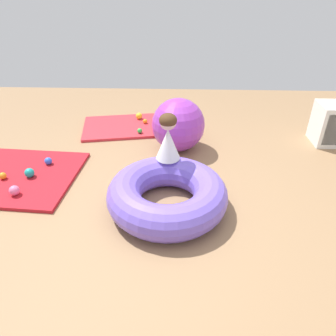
% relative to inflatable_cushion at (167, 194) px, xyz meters
% --- Properties ---
extents(ground_plane, '(8.00, 8.00, 0.00)m').
position_rel_inflatable_cushion_xyz_m(ground_plane, '(0.03, -0.09, -0.17)').
color(ground_plane, '#93704C').
extents(gym_mat_near_right, '(1.88, 1.17, 0.04)m').
position_rel_inflatable_cushion_xyz_m(gym_mat_near_right, '(-0.50, 1.99, -0.15)').
color(gym_mat_near_right, red).
rests_on(gym_mat_near_right, ground).
extents(gym_mat_far_left, '(1.32, 1.26, 0.04)m').
position_rel_inflatable_cushion_xyz_m(gym_mat_far_left, '(-1.72, 0.49, -0.15)').
color(gym_mat_far_left, '#B21923').
rests_on(gym_mat_far_left, ground).
extents(inflatable_cushion, '(1.20, 1.20, 0.34)m').
position_rel_inflatable_cushion_xyz_m(inflatable_cushion, '(0.00, 0.00, 0.00)').
color(inflatable_cushion, '#7056D1').
rests_on(inflatable_cushion, ground).
extents(child_in_white, '(0.33, 0.33, 0.51)m').
position_rel_inflatable_cushion_xyz_m(child_in_white, '(-0.01, 0.43, 0.42)').
color(child_in_white, white).
rests_on(child_in_white, inflatable_cushion).
extents(play_ball_orange, '(0.08, 0.08, 0.08)m').
position_rel_inflatable_cushion_xyz_m(play_ball_orange, '(-1.89, 0.40, -0.09)').
color(play_ball_orange, orange).
rests_on(play_ball_orange, gym_mat_far_left).
extents(play_ball_teal, '(0.11, 0.11, 0.11)m').
position_rel_inflatable_cushion_xyz_m(play_ball_teal, '(-1.60, 0.45, -0.08)').
color(play_ball_teal, teal).
rests_on(play_ball_teal, gym_mat_far_left).
extents(play_ball_yellow, '(0.10, 0.10, 0.10)m').
position_rel_inflatable_cushion_xyz_m(play_ball_yellow, '(-0.55, 2.20, -0.08)').
color(play_ball_yellow, yellow).
rests_on(play_ball_yellow, gym_mat_near_right).
extents(play_ball_green, '(0.07, 0.07, 0.07)m').
position_rel_inflatable_cushion_xyz_m(play_ball_green, '(-0.47, 1.67, -0.09)').
color(play_ball_green, green).
rests_on(play_ball_green, gym_mat_near_right).
extents(play_ball_pink, '(0.11, 0.11, 0.11)m').
position_rel_inflatable_cushion_xyz_m(play_ball_pink, '(-1.62, 0.11, -0.08)').
color(play_ball_pink, pink).
rests_on(play_ball_pink, gym_mat_far_left).
extents(play_ball_blue, '(0.09, 0.09, 0.09)m').
position_rel_inflatable_cushion_xyz_m(play_ball_blue, '(-1.49, 0.74, -0.09)').
color(play_ball_blue, blue).
rests_on(play_ball_blue, gym_mat_far_left).
extents(play_ball_orange_second, '(0.07, 0.07, 0.07)m').
position_rel_inflatable_cushion_xyz_m(play_ball_orange_second, '(-0.43, 2.03, -0.09)').
color(play_ball_orange_second, orange).
rests_on(play_ball_orange_second, gym_mat_near_right).
extents(exercise_ball_large, '(0.70, 0.70, 0.70)m').
position_rel_inflatable_cushion_xyz_m(exercise_ball_large, '(0.09, 1.29, 0.18)').
color(exercise_ball_large, purple).
rests_on(exercise_ball_large, ground).
extents(storage_cube, '(0.44, 0.44, 0.56)m').
position_rel_inflatable_cushion_xyz_m(storage_cube, '(2.21, 1.54, 0.11)').
color(storage_cube, white).
rests_on(storage_cube, ground).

